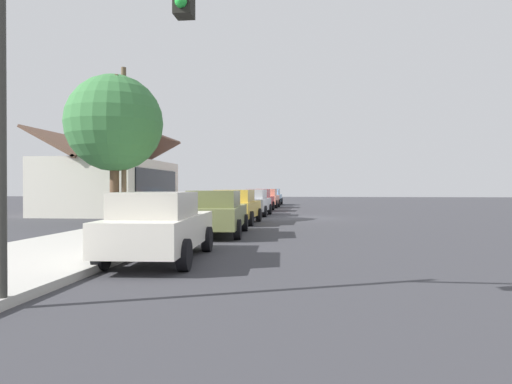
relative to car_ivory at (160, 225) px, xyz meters
The scene contains 14 objects.
ground_plane 15.68m from the car_ivory, 10.20° to the right, with size 120.00×120.00×0.00m, color #38383D.
sidewalk_curb 15.69m from the car_ivory, 10.40° to the left, with size 60.00×4.20×0.16m, color #B2AFA8.
car_ivory is the anchor object (origin of this frame).
car_olive 5.77m from the car_ivory, ahead, with size 4.89×2.21×1.59m.
car_mustard 11.10m from the car_ivory, ahead, with size 4.39×2.07×1.59m.
car_silver 17.32m from the car_ivory, ahead, with size 4.44×2.18×1.59m.
car_cherry 22.89m from the car_ivory, ahead, with size 4.49×2.08×1.59m.
car_coral 28.53m from the car_ivory, ahead, with size 4.43×2.02×1.59m.
car_skyblue 34.59m from the car_ivory, ahead, with size 4.33×1.98×1.59m.
storefront_building 20.67m from the car_ivory, 26.51° to the left, with size 10.28×6.35×5.17m.
shade_tree 13.18m from the car_ivory, 27.92° to the left, with size 4.66×4.66×7.14m.
traffic_light_main 5.17m from the car_ivory, behind, with size 0.37×2.79×5.20m.
utility_pole_wooden 12.79m from the car_ivory, 25.95° to the left, with size 1.80×0.24×7.50m.
fire_hydrant_red 14.00m from the car_ivory, ahead, with size 0.22×0.22×0.71m.
Camera 1 is at (-25.81, -0.62, 1.69)m, focal length 32.51 mm.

